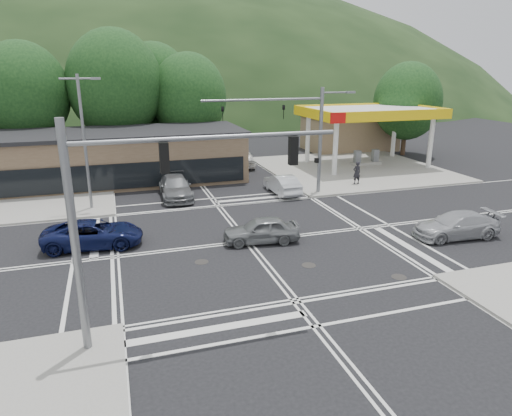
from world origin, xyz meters
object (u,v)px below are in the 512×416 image
object	(u,v)px
car_queue_a	(282,184)
car_silver_east	(456,225)
pedestrian	(357,173)
car_grey_center	(261,230)
car_queue_b	(244,159)
car_blue_west	(93,234)
car_northbound	(176,187)

from	to	relation	value
car_queue_a	car_silver_east	bearing A→B (deg)	115.98
car_queue_a	pedestrian	world-z (taller)	pedestrian
car_grey_center	pedestrian	distance (m)	15.06
car_queue_b	car_grey_center	bearing A→B (deg)	85.27
car_grey_center	car_queue_b	xyz separation A→B (m)	(4.69, 19.62, 0.06)
car_blue_west	car_northbound	size ratio (longest dim) A/B	0.96
car_silver_east	car_queue_a	size ratio (longest dim) A/B	1.12
car_silver_east	car_queue_b	world-z (taller)	car_queue_b
car_queue_a	pedestrian	distance (m)	6.74
car_grey_center	car_queue_a	distance (m)	10.45
car_silver_east	car_queue_a	world-z (taller)	car_queue_a
car_grey_center	car_northbound	distance (m)	11.07
car_northbound	car_silver_east	bearing A→B (deg)	-41.01
car_queue_b	pedestrian	xyz separation A→B (m)	(6.79, -9.89, 0.30)
car_queue_a	car_queue_b	xyz separation A→B (m)	(-0.08, 10.32, 0.04)
car_grey_center	pedestrian	bearing A→B (deg)	138.19
car_blue_west	car_northbound	xyz separation A→B (m)	(5.67, 8.41, 0.07)
car_blue_west	car_northbound	world-z (taller)	car_northbound
car_blue_west	pedestrian	distance (m)	21.78
car_blue_west	car_grey_center	xyz separation A→B (m)	(8.93, -2.16, -0.01)
car_northbound	car_queue_a	bearing A→B (deg)	-7.07
car_queue_a	pedestrian	bearing A→B (deg)	-177.62
car_grey_center	car_silver_east	bearing A→B (deg)	84.33
car_queue_b	car_northbound	size ratio (longest dim) A/B	0.83
car_northbound	car_grey_center	bearing A→B (deg)	-70.89
car_grey_center	car_silver_east	size ratio (longest dim) A/B	0.84
car_grey_center	car_blue_west	bearing A→B (deg)	-95.68
car_silver_east	pedestrian	xyz separation A→B (m)	(0.56, 12.38, 0.35)
car_queue_b	car_silver_east	bearing A→B (deg)	114.37
car_queue_a	car_northbound	xyz separation A→B (m)	(-8.04, 1.28, 0.06)
pedestrian	car_northbound	bearing A→B (deg)	-4.97
car_silver_east	pedestrian	bearing A→B (deg)	-177.99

